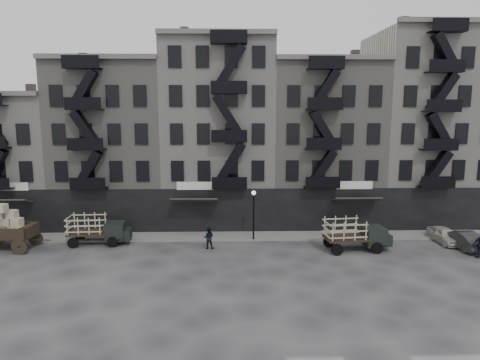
{
  "coord_description": "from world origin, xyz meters",
  "views": [
    {
      "loc": [
        1.06,
        -31.85,
        11.01
      ],
      "look_at": [
        1.91,
        4.0,
        4.94
      ],
      "focal_mm": 32.0,
      "sensor_mm": 36.0,
      "label": 1
    }
  ],
  "objects_px": {
    "car_east": "(445,235)",
    "stake_truck_east": "(355,232)",
    "pedestrian_mid": "(209,238)",
    "wagon": "(5,224)",
    "stake_truck_west": "(97,227)",
    "car_far": "(462,239)"
  },
  "relations": [
    {
      "from": "car_east",
      "to": "pedestrian_mid",
      "type": "distance_m",
      "value": 19.45
    },
    {
      "from": "car_east",
      "to": "car_far",
      "type": "bearing_deg",
      "value": -64.67
    },
    {
      "from": "wagon",
      "to": "car_east",
      "type": "height_order",
      "value": "wagon"
    },
    {
      "from": "stake_truck_west",
      "to": "car_far",
      "type": "relative_size",
      "value": 1.18
    },
    {
      "from": "car_east",
      "to": "stake_truck_east",
      "type": "bearing_deg",
      "value": -171.98
    },
    {
      "from": "stake_truck_east",
      "to": "car_far",
      "type": "xyz_separation_m",
      "value": [
        8.7,
        0.42,
        -0.76
      ]
    },
    {
      "from": "stake_truck_west",
      "to": "stake_truck_east",
      "type": "distance_m",
      "value": 20.67
    },
    {
      "from": "car_far",
      "to": "pedestrian_mid",
      "type": "distance_m",
      "value": 20.16
    },
    {
      "from": "stake_truck_west",
      "to": "car_far",
      "type": "bearing_deg",
      "value": -5.98
    },
    {
      "from": "stake_truck_east",
      "to": "pedestrian_mid",
      "type": "distance_m",
      "value": 11.49
    },
    {
      "from": "stake_truck_east",
      "to": "car_east",
      "type": "height_order",
      "value": "stake_truck_east"
    },
    {
      "from": "pedestrian_mid",
      "to": "wagon",
      "type": "bearing_deg",
      "value": 3.3
    },
    {
      "from": "wagon",
      "to": "stake_truck_east",
      "type": "distance_m",
      "value": 27.33
    },
    {
      "from": "car_east",
      "to": "stake_truck_west",
      "type": "bearing_deg",
      "value": 175.12
    },
    {
      "from": "stake_truck_west",
      "to": "car_east",
      "type": "xyz_separation_m",
      "value": [
        28.53,
        -0.33,
        -0.77
      ]
    },
    {
      "from": "stake_truck_west",
      "to": "car_east",
      "type": "distance_m",
      "value": 28.54
    },
    {
      "from": "car_far",
      "to": "car_east",
      "type": "bearing_deg",
      "value": -68.19
    },
    {
      "from": "stake_truck_east",
      "to": "pedestrian_mid",
      "type": "relative_size",
      "value": 2.98
    },
    {
      "from": "wagon",
      "to": "stake_truck_east",
      "type": "relative_size",
      "value": 0.87
    },
    {
      "from": "pedestrian_mid",
      "to": "stake_truck_east",
      "type": "bearing_deg",
      "value": -179.61
    },
    {
      "from": "stake_truck_west",
      "to": "car_east",
      "type": "bearing_deg",
      "value": -3.45
    },
    {
      "from": "stake_truck_west",
      "to": "stake_truck_east",
      "type": "height_order",
      "value": "stake_truck_east"
    }
  ]
}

